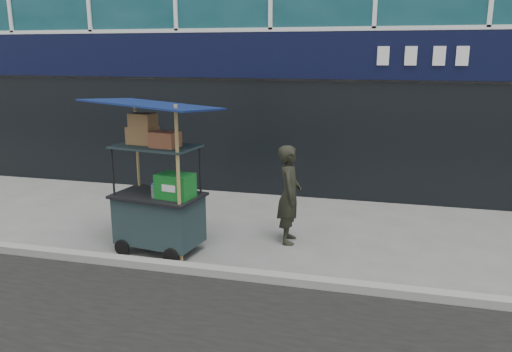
# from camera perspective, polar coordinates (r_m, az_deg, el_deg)

# --- Properties ---
(ground) EXTENTS (80.00, 80.00, 0.00)m
(ground) POSITION_cam_1_polar(r_m,az_deg,el_deg) (7.19, -5.44, -10.45)
(ground) COLOR slate
(ground) RESTS_ON ground
(curb) EXTENTS (80.00, 0.18, 0.12)m
(curb) POSITION_cam_1_polar(r_m,az_deg,el_deg) (6.99, -6.01, -10.65)
(curb) COLOR gray
(curb) RESTS_ON ground
(vendor_cart) EXTENTS (1.89, 1.47, 2.34)m
(vendor_cart) POSITION_cam_1_polar(r_m,az_deg,el_deg) (7.60, -11.02, -2.69)
(vendor_cart) COLOR #1A2A2D
(vendor_cart) RESTS_ON ground
(vendor_man) EXTENTS (0.45, 0.62, 1.57)m
(vendor_man) POSITION_cam_1_polar(r_m,az_deg,el_deg) (7.87, 3.83, -2.12)
(vendor_man) COLOR black
(vendor_man) RESTS_ON ground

